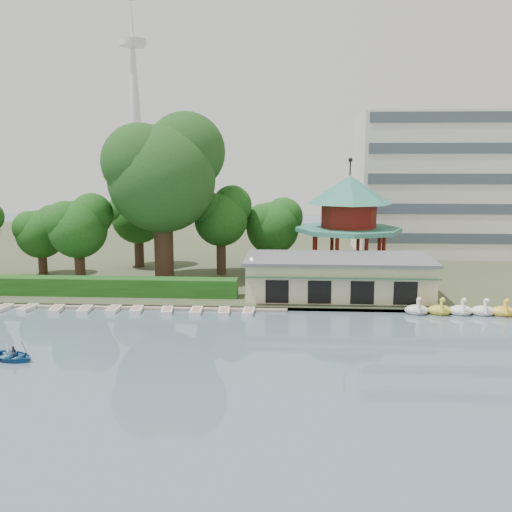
# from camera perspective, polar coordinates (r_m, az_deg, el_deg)

# --- Properties ---
(ground_plane) EXTENTS (220.00, 220.00, 0.00)m
(ground_plane) POSITION_cam_1_polar(r_m,az_deg,el_deg) (37.69, -4.78, -12.14)
(ground_plane) COLOR slate
(ground_plane) RESTS_ON ground
(shore) EXTENTS (220.00, 70.00, 0.40)m
(shore) POSITION_cam_1_polar(r_m,az_deg,el_deg) (87.86, 0.02, 0.65)
(shore) COLOR #424930
(shore) RESTS_ON ground
(embankment) EXTENTS (220.00, 0.60, 0.30)m
(embankment) POSITION_cam_1_polar(r_m,az_deg,el_deg) (53.97, -2.17, -5.19)
(embankment) COLOR gray
(embankment) RESTS_ON ground
(dock) EXTENTS (34.00, 1.60, 0.24)m
(dock) POSITION_cam_1_polar(r_m,az_deg,el_deg) (56.31, -14.47, -4.89)
(dock) COLOR gray
(dock) RESTS_ON ground
(boathouse) EXTENTS (18.60, 9.39, 3.90)m
(boathouse) POSITION_cam_1_polar(r_m,az_deg,el_deg) (57.97, 8.16, -1.98)
(boathouse) COLOR beige
(boathouse) RESTS_ON shore
(pavilion) EXTENTS (12.40, 12.40, 13.50)m
(pavilion) POSITION_cam_1_polar(r_m,az_deg,el_deg) (67.28, 9.28, 4.00)
(pavilion) COLOR beige
(pavilion) RESTS_ON shore
(office_building) EXTENTS (38.00, 18.00, 20.00)m
(office_building) POSITION_cam_1_polar(r_m,az_deg,el_deg) (88.13, 21.75, 6.23)
(office_building) COLOR silver
(office_building) RESTS_ON shore
(broadcast_tower) EXTENTS (8.00, 8.00, 96.00)m
(broadcast_tower) POSITION_cam_1_polar(r_m,az_deg,el_deg) (181.97, -12.08, 15.77)
(broadcast_tower) COLOR silver
(broadcast_tower) RESTS_ON ground
(hedge) EXTENTS (30.00, 2.00, 1.80)m
(hedge) POSITION_cam_1_polar(r_m,az_deg,el_deg) (60.04, -16.29, -2.92)
(hedge) COLOR #1C4F17
(hedge) RESTS_ON shore
(lamp_post) EXTENTS (0.36, 0.36, 4.28)m
(lamp_post) POSITION_cam_1_polar(r_m,az_deg,el_deg) (54.78, -0.46, -1.53)
(lamp_post) COLOR black
(lamp_post) RESTS_ON shore
(big_tree) EXTENTS (13.12, 12.23, 18.87)m
(big_tree) POSITION_cam_1_polar(r_m,az_deg,el_deg) (64.36, -9.23, 8.49)
(big_tree) COLOR #3A281C
(big_tree) RESTS_ON shore
(small_trees) EXTENTS (39.31, 16.64, 10.54)m
(small_trees) POSITION_cam_1_polar(r_m,az_deg,el_deg) (69.11, -10.79, 3.43)
(small_trees) COLOR #3A281C
(small_trees) RESTS_ON shore
(swan_boats) EXTENTS (13.17, 1.92, 1.92)m
(swan_boats) POSITION_cam_1_polar(r_m,az_deg,el_deg) (55.63, 20.95, -5.12)
(swan_boats) COLOR silver
(swan_boats) RESTS_ON ground
(moored_rowboats) EXTENTS (29.50, 2.67, 0.36)m
(moored_rowboats) POSITION_cam_1_polar(r_m,az_deg,el_deg) (55.27, -15.56, -5.15)
(moored_rowboats) COLOR white
(moored_rowboats) RESTS_ON ground
(rowboat_with_passengers) EXTENTS (5.93, 5.02, 2.01)m
(rowboat_with_passengers) POSITION_cam_1_polar(r_m,az_deg,el_deg) (44.22, -23.31, -8.86)
(rowboat_with_passengers) COLOR #255F99
(rowboat_with_passengers) RESTS_ON ground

